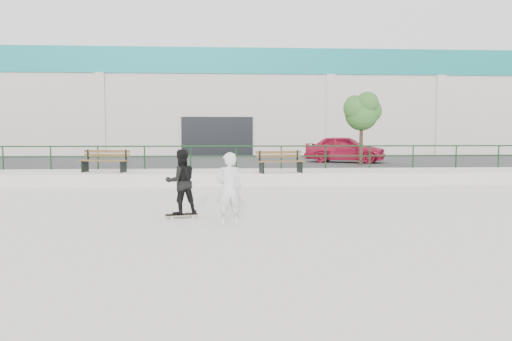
{
  "coord_description": "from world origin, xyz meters",
  "views": [
    {
      "loc": [
        0.46,
        -11.2,
        2.09
      ],
      "look_at": [
        1.31,
        2.0,
        1.09
      ],
      "focal_mm": 35.0,
      "sensor_mm": 36.0,
      "label": 1
    }
  ],
  "objects": [
    {
      "name": "railing",
      "position": [
        -0.0,
        10.8,
        1.24
      ],
      "size": [
        28.0,
        0.06,
        1.03
      ],
      "color": "#133417",
      "rests_on": "ledge"
    },
    {
      "name": "standing_skater",
      "position": [
        -0.59,
        1.06,
        0.89
      ],
      "size": [
        0.93,
        0.83,
        1.59
      ],
      "primitive_type": "imported",
      "rotation": [
        0.0,
        0.0,
        3.49
      ],
      "color": "black",
      "rests_on": "skateboard"
    },
    {
      "name": "tree",
      "position": [
        7.19,
        12.84,
        3.17
      ],
      "size": [
        2.0,
        1.78,
        3.56
      ],
      "color": "#503A28",
      "rests_on": "parking_strip"
    },
    {
      "name": "ledge",
      "position": [
        0.0,
        9.5,
        0.25
      ],
      "size": [
        30.0,
        3.0,
        0.5
      ],
      "primitive_type": "cube",
      "color": "beige",
      "rests_on": "ground"
    },
    {
      "name": "bench_right",
      "position": [
        2.7,
        8.47,
        0.94
      ],
      "size": [
        1.98,
        0.94,
        0.88
      ],
      "rotation": [
        0.0,
        0.0,
        0.21
      ],
      "color": "#513C1C",
      "rests_on": "ledge"
    },
    {
      "name": "seated_skater",
      "position": [
        0.57,
        -0.05,
        0.83
      ],
      "size": [
        0.67,
        0.5,
        1.65
      ],
      "primitive_type": "imported",
      "rotation": [
        0.0,
        0.0,
        3.32
      ],
      "color": "silver",
      "rests_on": "ground"
    },
    {
      "name": "skateboard",
      "position": [
        -0.59,
        1.06,
        0.07
      ],
      "size": [
        0.8,
        0.42,
        0.09
      ],
      "rotation": [
        0.0,
        0.0,
        0.29
      ],
      "color": "black",
      "rests_on": "ground"
    },
    {
      "name": "bench_left",
      "position": [
        -4.36,
        9.29,
        0.95
      ],
      "size": [
        2.04,
        0.95,
        0.9
      ],
      "rotation": [
        0.0,
        0.0,
        -0.2
      ],
      "color": "#513C1C",
      "rests_on": "ledge"
    },
    {
      "name": "parking_strip",
      "position": [
        0.0,
        18.0,
        0.25
      ],
      "size": [
        60.0,
        14.0,
        0.5
      ],
      "primitive_type": "cube",
      "color": "#333333",
      "rests_on": "ground"
    },
    {
      "name": "ground",
      "position": [
        0.0,
        0.0,
        0.0
      ],
      "size": [
        120.0,
        120.0,
        0.0
      ],
      "primitive_type": "plane",
      "color": "silver",
      "rests_on": "ground"
    },
    {
      "name": "red_car",
      "position": [
        6.95,
        15.16,
        1.22
      ],
      "size": [
        4.55,
        3.33,
        1.44
      ],
      "primitive_type": "imported",
      "rotation": [
        0.0,
        0.0,
        1.13
      ],
      "color": "#AE1537",
      "rests_on": "parking_strip"
    },
    {
      "name": "commercial_building",
      "position": [
        -0.0,
        31.99,
        4.58
      ],
      "size": [
        44.2,
        16.33,
        8.0
      ],
      "color": "beige",
      "rests_on": "ground"
    }
  ]
}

